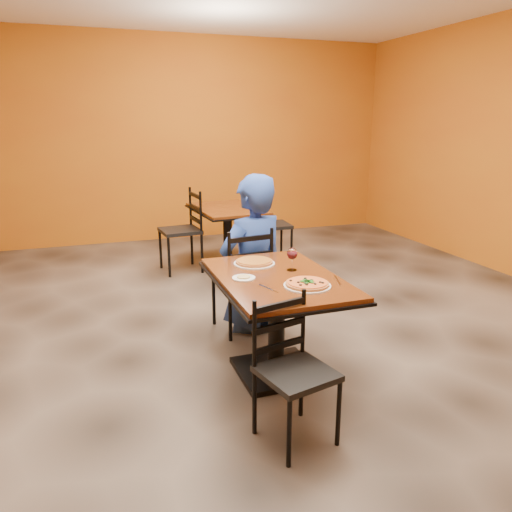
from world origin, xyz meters
name	(u,v)px	position (x,y,z in m)	size (l,w,h in m)	color
floor	(254,344)	(0.00, 0.00, 0.00)	(7.00, 8.00, 0.01)	black
wall_back	(167,140)	(0.00, 4.00, 1.50)	(7.00, 0.01, 3.00)	#AD6213
table_main	(277,302)	(0.00, -0.50, 0.56)	(0.83, 1.23, 0.75)	#5F290F
table_second	(227,223)	(0.43, 2.25, 0.55)	(0.85, 1.19, 0.75)	#5F290F
chair_main_near	(297,374)	(-0.18, -1.25, 0.42)	(0.38, 0.38, 0.84)	black
chair_main_far	(242,278)	(0.01, 0.35, 0.47)	(0.42, 0.42, 0.94)	black
chair_second_left	(180,231)	(-0.17, 2.25, 0.50)	(0.45, 0.45, 0.99)	black
chair_second_right	(272,226)	(1.02, 2.25, 0.48)	(0.44, 0.44, 0.96)	black
diner	(253,253)	(0.11, 0.36, 0.68)	(0.66, 0.44, 1.37)	#1A4194
plate_main	(307,286)	(0.11, -0.77, 0.76)	(0.31, 0.31, 0.01)	white
pizza_main	(307,283)	(0.11, -0.77, 0.77)	(0.28, 0.28, 0.02)	#9D2D0B
plate_far	(254,263)	(-0.05, -0.17, 0.76)	(0.31, 0.31, 0.01)	white
pizza_far	(254,261)	(-0.05, -0.17, 0.77)	(0.28, 0.28, 0.02)	#B98B23
side_plate	(244,278)	(-0.24, -0.48, 0.76)	(0.16, 0.16, 0.01)	white
dip	(244,277)	(-0.24, -0.48, 0.76)	(0.09, 0.09, 0.01)	tan
wine_glass	(292,258)	(0.15, -0.41, 0.84)	(0.08, 0.08, 0.18)	white
fork	(268,288)	(-0.15, -0.73, 0.75)	(0.01, 0.19, 0.00)	silver
knife	(337,281)	(0.35, -0.73, 0.75)	(0.01, 0.21, 0.00)	silver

